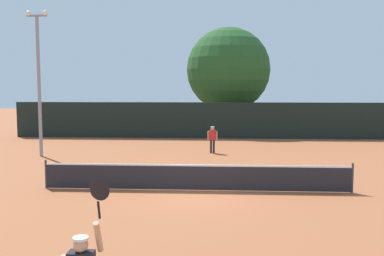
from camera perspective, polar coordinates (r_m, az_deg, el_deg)
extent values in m
plane|color=#9E5633|center=(15.69, 0.53, -8.40)|extent=(120.00, 120.00, 0.00)
cube|color=#232328|center=(15.59, 0.53, -6.70)|extent=(11.22, 0.03, 0.91)
cube|color=white|center=(15.50, 0.53, -5.06)|extent=(11.22, 0.04, 0.06)
cylinder|color=#333338|center=(16.81, -19.05, -5.90)|extent=(0.08, 0.08, 1.07)
cylinder|color=#333338|center=(16.29, 20.78, -6.31)|extent=(0.08, 0.08, 1.07)
cube|color=black|center=(31.54, 2.01, 1.04)|extent=(29.05, 0.12, 2.68)
sphere|color=tan|center=(6.61, -14.75, -14.94)|extent=(0.22, 0.22, 0.22)
cylinder|color=white|center=(6.58, -14.77, -14.17)|extent=(0.23, 0.23, 0.04)
cylinder|color=tan|center=(6.59, -12.50, -14.11)|extent=(0.09, 0.31, 0.53)
cylinder|color=black|center=(6.52, -12.42, -10.74)|extent=(0.04, 0.11, 0.28)
ellipsoid|color=black|center=(6.51, -12.33, -8.15)|extent=(0.30, 0.13, 0.36)
cube|color=red|center=(24.37, 2.77, -0.97)|extent=(0.38, 0.22, 0.56)
sphere|color=tan|center=(24.33, 2.77, -0.07)|extent=(0.21, 0.21, 0.21)
cylinder|color=white|center=(24.32, 2.78, 0.14)|extent=(0.23, 0.23, 0.04)
cylinder|color=black|center=(24.46, 2.58, -2.50)|extent=(0.12, 0.12, 0.76)
cylinder|color=black|center=(24.45, 2.95, -2.51)|extent=(0.12, 0.12, 0.76)
cylinder|color=tan|center=(24.38, 2.21, -1.03)|extent=(0.09, 0.17, 0.54)
cylinder|color=tan|center=(24.37, 3.33, -1.04)|extent=(0.09, 0.15, 0.54)
sphere|color=#CCE033|center=(16.28, -1.17, -7.77)|extent=(0.07, 0.07, 0.07)
cylinder|color=gray|center=(24.51, -19.88, 5.15)|extent=(0.18, 0.18, 7.54)
cube|color=gray|center=(24.81, -20.17, 14.01)|extent=(1.10, 0.10, 0.10)
sphere|color=#F2EDCC|center=(25.01, -21.15, 14.21)|extent=(0.28, 0.28, 0.28)
sphere|color=#F2EDCC|center=(24.66, -19.19, 14.40)|extent=(0.28, 0.28, 0.28)
cylinder|color=brown|center=(36.27, 4.87, 1.57)|extent=(0.56, 0.56, 2.65)
sphere|color=#235123|center=(36.22, 4.92, 7.85)|extent=(7.06, 7.06, 7.06)
cube|color=navy|center=(39.15, -9.60, 0.73)|extent=(2.00, 4.24, 0.90)
cube|color=#2D333D|center=(38.81, -9.72, 1.82)|extent=(1.75, 2.24, 0.64)
cylinder|color=black|center=(40.73, -10.32, 0.47)|extent=(0.22, 0.60, 0.60)
cylinder|color=black|center=(40.36, -7.97, 0.46)|extent=(0.22, 0.60, 0.60)
cylinder|color=black|center=(38.03, -11.31, 0.11)|extent=(0.22, 0.60, 0.60)
cylinder|color=black|center=(37.63, -8.81, 0.09)|extent=(0.22, 0.60, 0.60)
cube|color=black|center=(38.33, 4.94, 0.68)|extent=(2.07, 4.27, 0.90)
cube|color=#2D333D|center=(37.97, 4.96, 1.80)|extent=(1.79, 2.27, 0.64)
cylinder|color=black|center=(39.73, 3.66, 0.43)|extent=(0.22, 0.60, 0.60)
cylinder|color=black|center=(39.78, 6.11, 0.41)|extent=(0.22, 0.60, 0.60)
cylinder|color=black|center=(36.94, 3.67, 0.05)|extent=(0.22, 0.60, 0.60)
cylinder|color=black|center=(36.99, 6.31, 0.03)|extent=(0.22, 0.60, 0.60)
cube|color=navy|center=(38.80, 11.29, 0.66)|extent=(2.11, 4.29, 0.90)
cube|color=#2D333D|center=(38.45, 11.37, 1.76)|extent=(1.81, 2.28, 0.64)
cylinder|color=black|center=(40.10, 9.80, 0.40)|extent=(0.22, 0.60, 0.60)
cylinder|color=black|center=(40.33, 12.20, 0.39)|extent=(0.22, 0.60, 0.60)
cylinder|color=black|center=(37.33, 10.28, 0.03)|extent=(0.22, 0.60, 0.60)
cylinder|color=black|center=(37.58, 12.85, 0.01)|extent=(0.22, 0.60, 0.60)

